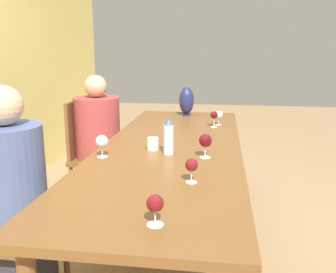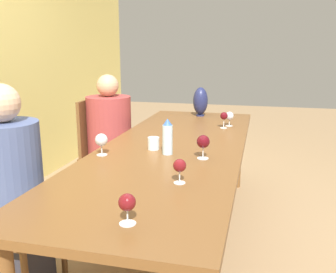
{
  "view_description": "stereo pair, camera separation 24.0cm",
  "coord_description": "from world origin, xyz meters",
  "px_view_note": "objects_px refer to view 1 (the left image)",
  "views": [
    {
      "loc": [
        -2.46,
        -0.33,
        1.4
      ],
      "look_at": [
        -0.15,
        0.0,
        0.85
      ],
      "focal_mm": 40.0,
      "sensor_mm": 36.0,
      "label": 1
    },
    {
      "loc": [
        -2.41,
        -0.56,
        1.4
      ],
      "look_at": [
        -0.15,
        0.0,
        0.85
      ],
      "focal_mm": 40.0,
      "sensor_mm": 36.0,
      "label": 2
    }
  ],
  "objects_px": {
    "water_tumbler": "(153,144)",
    "chair_near": "(1,220)",
    "water_bottle": "(168,137)",
    "wine_glass_5": "(155,204)",
    "wine_glass_4": "(214,116)",
    "wine_glass_1": "(192,166)",
    "vase": "(187,101)",
    "person_near": "(14,195)",
    "person_far": "(100,138)",
    "wine_glass_3": "(205,141)",
    "wine_glass_0": "(102,142)",
    "chair_far": "(90,151)",
    "wine_glass_2": "(219,115)"
  },
  "relations": [
    {
      "from": "water_tumbler",
      "to": "chair_near",
      "type": "height_order",
      "value": "chair_near"
    },
    {
      "from": "water_bottle",
      "to": "wine_glass_5",
      "type": "bearing_deg",
      "value": -174.91
    },
    {
      "from": "wine_glass_4",
      "to": "water_bottle",
      "type": "bearing_deg",
      "value": 163.2
    },
    {
      "from": "wine_glass_1",
      "to": "wine_glass_4",
      "type": "distance_m",
      "value": 1.37
    },
    {
      "from": "vase",
      "to": "person_near",
      "type": "bearing_deg",
      "value": 159.72
    },
    {
      "from": "person_far",
      "to": "wine_glass_1",
      "type": "bearing_deg",
      "value": -145.52
    },
    {
      "from": "vase",
      "to": "wine_glass_5",
      "type": "relative_size",
      "value": 2.3
    },
    {
      "from": "vase",
      "to": "person_near",
      "type": "distance_m",
      "value": 2.09
    },
    {
      "from": "wine_glass_4",
      "to": "chair_near",
      "type": "bearing_deg",
      "value": 142.57
    },
    {
      "from": "water_tumbler",
      "to": "person_near",
      "type": "distance_m",
      "value": 0.9
    },
    {
      "from": "wine_glass_1",
      "to": "chair_near",
      "type": "bearing_deg",
      "value": 93.46
    },
    {
      "from": "wine_glass_3",
      "to": "chair_near",
      "type": "height_order",
      "value": "chair_near"
    },
    {
      "from": "vase",
      "to": "person_near",
      "type": "relative_size",
      "value": 0.23
    },
    {
      "from": "water_bottle",
      "to": "person_far",
      "type": "bearing_deg",
      "value": 40.88
    },
    {
      "from": "water_tumbler",
      "to": "wine_glass_4",
      "type": "bearing_deg",
      "value": -25.81
    },
    {
      "from": "wine_glass_0",
      "to": "wine_glass_3",
      "type": "xyz_separation_m",
      "value": [
        0.08,
        -0.63,
        0.01
      ]
    },
    {
      "from": "chair_far",
      "to": "wine_glass_3",
      "type": "bearing_deg",
      "value": -130.13
    },
    {
      "from": "water_tumbler",
      "to": "person_near",
      "type": "height_order",
      "value": "person_near"
    },
    {
      "from": "wine_glass_4",
      "to": "person_far",
      "type": "relative_size",
      "value": 0.11
    },
    {
      "from": "water_tumbler",
      "to": "person_near",
      "type": "bearing_deg",
      "value": 135.79
    },
    {
      "from": "vase",
      "to": "wine_glass_4",
      "type": "distance_m",
      "value": 0.6
    },
    {
      "from": "wine_glass_2",
      "to": "wine_glass_5",
      "type": "xyz_separation_m",
      "value": [
        -1.95,
        0.22,
        -0.0
      ]
    },
    {
      "from": "wine_glass_2",
      "to": "person_near",
      "type": "distance_m",
      "value": 1.86
    },
    {
      "from": "wine_glass_3",
      "to": "person_far",
      "type": "bearing_deg",
      "value": 47.29
    },
    {
      "from": "water_bottle",
      "to": "wine_glass_3",
      "type": "distance_m",
      "value": 0.24
    },
    {
      "from": "water_bottle",
      "to": "wine_glass_5",
      "type": "xyz_separation_m",
      "value": [
        -0.97,
        -0.09,
        -0.03
      ]
    },
    {
      "from": "chair_near",
      "to": "person_far",
      "type": "distance_m",
      "value": 1.41
    },
    {
      "from": "wine_glass_3",
      "to": "wine_glass_0",
      "type": "bearing_deg",
      "value": 96.94
    },
    {
      "from": "wine_glass_0",
      "to": "person_near",
      "type": "bearing_deg",
      "value": 141.39
    },
    {
      "from": "wine_glass_2",
      "to": "wine_glass_5",
      "type": "height_order",
      "value": "wine_glass_2"
    },
    {
      "from": "chair_far",
      "to": "person_near",
      "type": "distance_m",
      "value": 1.41
    },
    {
      "from": "water_tumbler",
      "to": "wine_glass_4",
      "type": "relative_size",
      "value": 0.6
    },
    {
      "from": "vase",
      "to": "wine_glass_0",
      "type": "xyz_separation_m",
      "value": [
        -1.52,
        0.38,
        -0.05
      ]
    },
    {
      "from": "wine_glass_1",
      "to": "chair_far",
      "type": "xyz_separation_m",
      "value": [
        1.34,
        1.01,
        -0.33
      ]
    },
    {
      "from": "wine_glass_4",
      "to": "wine_glass_5",
      "type": "relative_size",
      "value": 1.1
    },
    {
      "from": "wine_glass_0",
      "to": "wine_glass_3",
      "type": "height_order",
      "value": "wine_glass_3"
    },
    {
      "from": "wine_glass_0",
      "to": "wine_glass_1",
      "type": "xyz_separation_m",
      "value": [
        -0.37,
        -0.58,
        -0.01
      ]
    },
    {
      "from": "vase",
      "to": "wine_glass_4",
      "type": "xyz_separation_m",
      "value": [
        -0.52,
        -0.28,
        -0.05
      ]
    },
    {
      "from": "wine_glass_0",
      "to": "wine_glass_4",
      "type": "distance_m",
      "value": 1.19
    },
    {
      "from": "water_tumbler",
      "to": "vase",
      "type": "bearing_deg",
      "value": -4.3
    },
    {
      "from": "wine_glass_1",
      "to": "wine_glass_2",
      "type": "xyz_separation_m",
      "value": [
        1.47,
        -0.12,
        -0.0
      ]
    },
    {
      "from": "water_bottle",
      "to": "vase",
      "type": "relative_size",
      "value": 0.81
    },
    {
      "from": "wine_glass_3",
      "to": "vase",
      "type": "bearing_deg",
      "value": 9.86
    },
    {
      "from": "vase",
      "to": "wine_glass_5",
      "type": "xyz_separation_m",
      "value": [
        -2.37,
        -0.1,
        -0.06
      ]
    },
    {
      "from": "chair_far",
      "to": "person_far",
      "type": "bearing_deg",
      "value": -90.0
    },
    {
      "from": "person_near",
      "to": "person_far",
      "type": "bearing_deg",
      "value": -0.1
    },
    {
      "from": "wine_glass_1",
      "to": "wine_glass_3",
      "type": "distance_m",
      "value": 0.45
    },
    {
      "from": "chair_near",
      "to": "chair_far",
      "type": "bearing_deg",
      "value": 0.0
    },
    {
      "from": "chair_near",
      "to": "person_near",
      "type": "bearing_deg",
      "value": -90.0
    },
    {
      "from": "wine_glass_1",
      "to": "chair_near",
      "type": "height_order",
      "value": "chair_near"
    }
  ]
}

